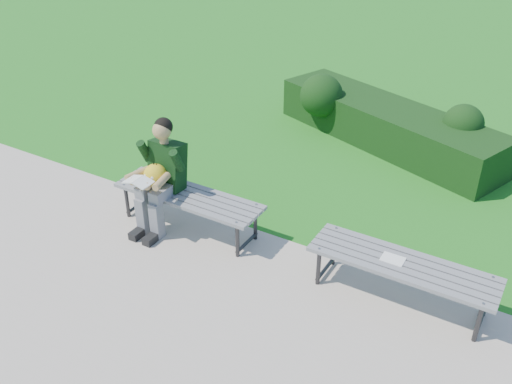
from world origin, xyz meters
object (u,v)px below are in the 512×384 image
bench_right (402,267)px  hedge (384,121)px  bench_left (188,198)px  paper_sheet (393,259)px  seated_boy (160,173)px

bench_right → hedge: bearing=112.2°
hedge → bench_right: bearing=-67.8°
bench_left → paper_sheet: (2.41, 0.02, 0.06)m
bench_left → bench_right: size_ratio=1.00×
bench_right → seated_boy: bearing=-177.5°
hedge → bench_left: bearing=-108.7°
bench_right → paper_sheet: size_ratio=8.12×
hedge → bench_left: 3.57m
seated_boy → paper_sheet: bearing=2.6°
bench_left → paper_sheet: bench_left is taller
seated_boy → bench_left: bearing=18.1°
hedge → bench_left: hedge is taller
bench_right → paper_sheet: bearing=-180.0°
hedge → paper_sheet: 3.59m
hedge → seated_boy: seated_boy is taller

